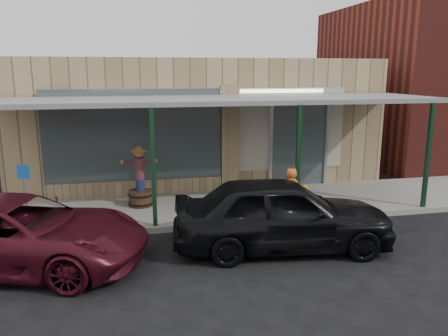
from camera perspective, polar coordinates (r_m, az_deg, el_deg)
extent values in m
plane|color=black|center=(9.11, 3.50, -12.12)|extent=(120.00, 120.00, 0.00)
cube|color=gray|center=(12.36, -0.93, -5.01)|extent=(40.00, 3.20, 0.15)
cube|color=tan|center=(16.42, -4.04, 6.53)|extent=(12.00, 6.00, 4.20)
cube|color=#475457|center=(13.16, -11.65, 3.97)|extent=(5.20, 0.06, 2.80)
cube|color=#475457|center=(14.35, 9.68, 3.11)|extent=(1.80, 0.06, 2.80)
cube|color=tan|center=(13.57, 0.74, 3.61)|extent=(0.55, 0.30, 3.40)
cube|color=tan|center=(13.52, -11.37, -2.51)|extent=(5.20, 0.30, 0.50)
cube|color=#ABA597|center=(13.46, -2.24, 4.82)|extent=(9.00, 0.02, 2.60)
cube|color=white|center=(13.32, -2.26, 9.93)|extent=(7.50, 0.03, 0.10)
cube|color=slate|center=(11.82, -0.98, 8.89)|extent=(12.00, 3.00, 0.12)
cube|color=#10321C|center=(10.38, -9.21, -0.14)|extent=(0.10, 0.10, 2.95)
cube|color=#10321C|center=(11.13, 9.62, 0.69)|extent=(0.10, 0.10, 2.95)
cube|color=#10321C|center=(12.94, 25.06, 1.33)|extent=(0.10, 0.10, 2.95)
cylinder|color=#47281C|center=(12.32, -10.82, -3.88)|extent=(0.75, 0.75, 0.43)
cylinder|color=navy|center=(12.22, -10.89, -2.17)|extent=(0.27, 0.27, 0.33)
cylinder|color=#963215|center=(12.11, -10.98, -0.06)|extent=(0.30, 0.30, 0.60)
sphere|color=#B37D45|center=(12.03, -11.06, 1.86)|extent=(0.24, 0.24, 0.24)
cone|color=#B37D45|center=(12.01, -11.09, 2.52)|extent=(0.39, 0.39, 0.15)
cylinder|color=#47281C|center=(12.38, 10.28, -3.97)|extent=(0.58, 0.58, 0.35)
ellipsoid|color=orange|center=(12.30, 10.33, -2.67)|extent=(0.28, 0.28, 0.23)
cylinder|color=#4C471E|center=(12.27, 10.35, -2.07)|extent=(0.04, 0.04, 0.05)
cylinder|color=gray|center=(11.17, -24.37, -4.35)|extent=(0.04, 0.04, 1.24)
cube|color=blue|center=(10.98, -24.73, -0.44)|extent=(0.31, 0.14, 0.32)
imported|color=black|center=(9.54, 7.59, -5.90)|extent=(4.87, 2.41, 1.60)
ellipsoid|color=orange|center=(10.39, 8.84, -2.47)|extent=(0.35, 0.29, 0.44)
sphere|color=orange|center=(10.35, 8.81, -0.75)|extent=(0.25, 0.25, 0.25)
cylinder|color=#176B22|center=(10.34, 8.87, -1.52)|extent=(0.17, 0.17, 0.02)
imported|color=#490E1D|center=(9.52, -25.26, -7.72)|extent=(5.47, 3.64, 1.40)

